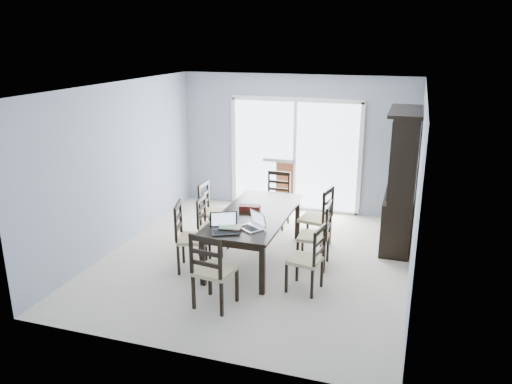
{
  "coord_description": "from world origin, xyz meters",
  "views": [
    {
      "loc": [
        2.14,
        -6.64,
        3.25
      ],
      "look_at": [
        0.01,
        0.0,
        1.08
      ],
      "focal_mm": 35.0,
      "sensor_mm": 36.0,
      "label": 1
    }
  ],
  "objects_px": {
    "china_hutch": "(402,182)",
    "game_box": "(250,208)",
    "cell_phone": "(225,234)",
    "hot_tub": "(265,170)",
    "dining_table": "(255,218)",
    "chair_left_mid": "(208,219)",
    "laptop_dark": "(225,228)",
    "chair_right_mid": "(320,228)",
    "chair_end_near": "(211,263)",
    "laptop_silver": "(250,225)",
    "chair_right_near": "(312,252)",
    "chair_left_far": "(210,205)",
    "chair_right_far": "(321,212)",
    "chair_left_near": "(187,229)",
    "chair_end_far": "(277,193)"
  },
  "relations": [
    {
      "from": "china_hutch",
      "to": "game_box",
      "type": "height_order",
      "value": "china_hutch"
    },
    {
      "from": "chair_end_near",
      "to": "chair_left_far",
      "type": "bearing_deg",
      "value": 120.72
    },
    {
      "from": "dining_table",
      "to": "laptop_dark",
      "type": "relative_size",
      "value": 4.92
    },
    {
      "from": "chair_left_near",
      "to": "cell_phone",
      "type": "xyz_separation_m",
      "value": [
        0.71,
        -0.32,
        0.14
      ]
    },
    {
      "from": "hot_tub",
      "to": "dining_table",
      "type": "bearing_deg",
      "value": -75.65
    },
    {
      "from": "laptop_dark",
      "to": "game_box",
      "type": "bearing_deg",
      "value": 61.25
    },
    {
      "from": "dining_table",
      "to": "china_hutch",
      "type": "bearing_deg",
      "value": 31.71
    },
    {
      "from": "chair_end_near",
      "to": "game_box",
      "type": "height_order",
      "value": "chair_end_near"
    },
    {
      "from": "dining_table",
      "to": "chair_right_near",
      "type": "bearing_deg",
      "value": -35.62
    },
    {
      "from": "dining_table",
      "to": "hot_tub",
      "type": "relative_size",
      "value": 1.08
    },
    {
      "from": "chair_end_far",
      "to": "laptop_dark",
      "type": "xyz_separation_m",
      "value": [
        -0.06,
        -2.42,
        0.23
      ]
    },
    {
      "from": "chair_right_near",
      "to": "laptop_silver",
      "type": "xyz_separation_m",
      "value": [
        -0.88,
        0.09,
        0.24
      ]
    },
    {
      "from": "chair_end_far",
      "to": "hot_tub",
      "type": "relative_size",
      "value": 0.54
    },
    {
      "from": "chair_right_near",
      "to": "laptop_silver",
      "type": "height_order",
      "value": "chair_right_near"
    },
    {
      "from": "laptop_dark",
      "to": "chair_left_near",
      "type": "bearing_deg",
      "value": 133.54
    },
    {
      "from": "chair_right_far",
      "to": "hot_tub",
      "type": "height_order",
      "value": "chair_right_far"
    },
    {
      "from": "laptop_silver",
      "to": "hot_tub",
      "type": "height_order",
      "value": "hot_tub"
    },
    {
      "from": "chair_left_far",
      "to": "laptop_dark",
      "type": "height_order",
      "value": "chair_left_far"
    },
    {
      "from": "chair_left_near",
      "to": "laptop_dark",
      "type": "relative_size",
      "value": 2.61
    },
    {
      "from": "cell_phone",
      "to": "game_box",
      "type": "relative_size",
      "value": 0.31
    },
    {
      "from": "dining_table",
      "to": "chair_left_far",
      "type": "height_order",
      "value": "chair_left_far"
    },
    {
      "from": "china_hutch",
      "to": "chair_left_near",
      "type": "relative_size",
      "value": 1.88
    },
    {
      "from": "cell_phone",
      "to": "game_box",
      "type": "bearing_deg",
      "value": 107.3
    },
    {
      "from": "chair_left_far",
      "to": "chair_end_far",
      "type": "bearing_deg",
      "value": 137.11
    },
    {
      "from": "chair_left_mid",
      "to": "hot_tub",
      "type": "relative_size",
      "value": 0.51
    },
    {
      "from": "laptop_dark",
      "to": "chair_right_near",
      "type": "bearing_deg",
      "value": -19.88
    },
    {
      "from": "chair_right_far",
      "to": "laptop_dark",
      "type": "bearing_deg",
      "value": 158.38
    },
    {
      "from": "chair_right_near",
      "to": "chair_end_near",
      "type": "relative_size",
      "value": 0.91
    },
    {
      "from": "cell_phone",
      "to": "china_hutch",
      "type": "bearing_deg",
      "value": 63.17
    },
    {
      "from": "chair_right_far",
      "to": "chair_right_mid",
      "type": "bearing_deg",
      "value": -159.58
    },
    {
      "from": "chair_right_near",
      "to": "cell_phone",
      "type": "bearing_deg",
      "value": 109.81
    },
    {
      "from": "dining_table",
      "to": "laptop_dark",
      "type": "distance_m",
      "value": 0.88
    },
    {
      "from": "dining_table",
      "to": "chair_left_near",
      "type": "xyz_separation_m",
      "value": [
        -0.83,
        -0.61,
        -0.05
      ]
    },
    {
      "from": "china_hutch",
      "to": "chair_left_mid",
      "type": "distance_m",
      "value": 3.1
    },
    {
      "from": "cell_phone",
      "to": "hot_tub",
      "type": "relative_size",
      "value": 0.05
    },
    {
      "from": "chair_end_near",
      "to": "laptop_dark",
      "type": "distance_m",
      "value": 0.72
    },
    {
      "from": "china_hutch",
      "to": "game_box",
      "type": "relative_size",
      "value": 7.06
    },
    {
      "from": "chair_left_mid",
      "to": "chair_end_near",
      "type": "distance_m",
      "value": 1.74
    },
    {
      "from": "chair_end_near",
      "to": "laptop_dark",
      "type": "height_order",
      "value": "chair_end_near"
    },
    {
      "from": "chair_left_mid",
      "to": "laptop_dark",
      "type": "bearing_deg",
      "value": 29.57
    },
    {
      "from": "chair_left_mid",
      "to": "laptop_silver",
      "type": "xyz_separation_m",
      "value": [
        0.91,
        -0.67,
        0.26
      ]
    },
    {
      "from": "chair_right_near",
      "to": "cell_phone",
      "type": "relative_size",
      "value": 11.07
    },
    {
      "from": "chair_right_mid",
      "to": "chair_end_near",
      "type": "distance_m",
      "value": 1.92
    },
    {
      "from": "chair_left_far",
      "to": "hot_tub",
      "type": "xyz_separation_m",
      "value": [
        0.12,
        2.75,
        -0.1
      ]
    },
    {
      "from": "laptop_dark",
      "to": "hot_tub",
      "type": "distance_m",
      "value": 4.27
    },
    {
      "from": "chair_left_mid",
      "to": "chair_left_far",
      "type": "bearing_deg",
      "value": -166.65
    },
    {
      "from": "china_hutch",
      "to": "cell_phone",
      "type": "height_order",
      "value": "china_hutch"
    },
    {
      "from": "laptop_silver",
      "to": "cell_phone",
      "type": "bearing_deg",
      "value": -93.49
    },
    {
      "from": "chair_left_near",
      "to": "chair_right_near",
      "type": "xyz_separation_m",
      "value": [
        1.84,
        -0.11,
        -0.05
      ]
    },
    {
      "from": "chair_left_near",
      "to": "game_box",
      "type": "xyz_separation_m",
      "value": [
        0.72,
        0.71,
        0.17
      ]
    }
  ]
}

